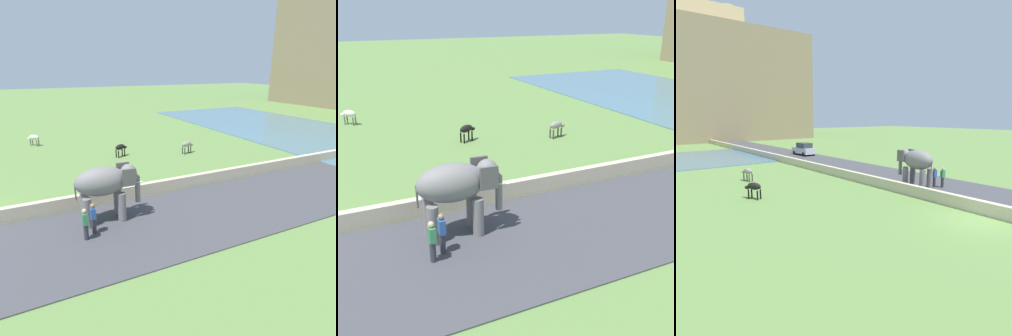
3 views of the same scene
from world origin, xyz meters
TOP-DOWN VIEW (x-y plane):
  - road_surface at (5.00, 20.00)m, footprint 7.00×120.00m
  - barrier_wall at (1.20, 18.00)m, footprint 0.40×110.00m
  - lake at (-14.00, 35.28)m, footprint 36.00×18.00m
  - elephant at (3.44, 7.17)m, footprint 1.55×3.50m
  - person_beside_elephant at (4.54, 6.15)m, footprint 0.36×0.22m
  - person_trailing at (4.94, 5.68)m, footprint 0.36×0.22m
  - cow_white at (-15.84, 4.96)m, footprint 1.20×1.24m
  - cow_grey at (-6.21, 17.56)m, footprint 0.70×1.42m
  - cow_black at (-7.97, 11.65)m, footprint 0.93×1.39m

SIDE VIEW (x-z plane):
  - road_surface at x=5.00m, z-range 0.00..0.06m
  - lake at x=-14.00m, z-range 0.00..0.08m
  - barrier_wall at x=1.20m, z-range 0.00..0.80m
  - cow_white at x=-15.84m, z-range 0.26..1.41m
  - cow_grey at x=-6.21m, z-range 0.26..1.41m
  - cow_black at x=-7.97m, z-range 0.26..1.41m
  - person_beside_elephant at x=4.54m, z-range 0.06..1.69m
  - person_trailing at x=4.94m, z-range 0.06..1.69m
  - elephant at x=3.44m, z-range 0.54..3.53m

